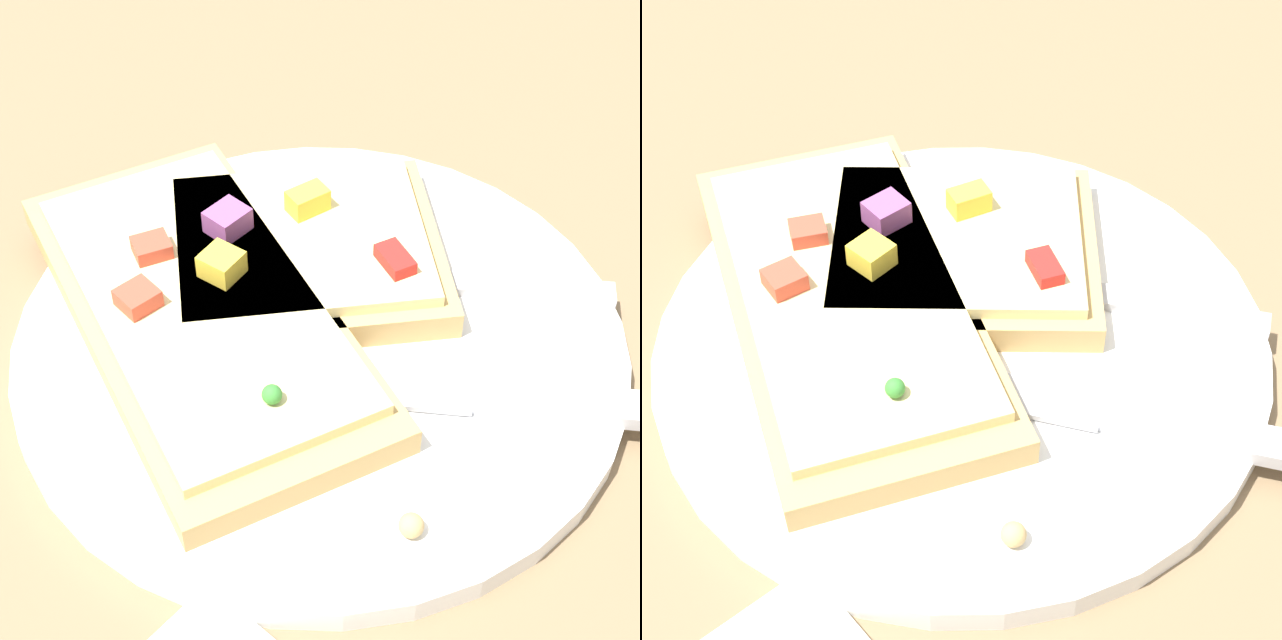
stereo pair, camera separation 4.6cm
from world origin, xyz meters
TOP-DOWN VIEW (x-y plane):
  - ground_plane at (0.00, 0.00)m, footprint 4.00×4.00m
  - plate at (0.00, 0.00)m, footprint 0.27×0.27m
  - fork at (0.02, -0.03)m, footprint 0.20×0.15m
  - knife at (-0.06, -0.01)m, footprint 0.20×0.15m
  - pizza_slice_main at (0.04, 0.03)m, footprint 0.23×0.17m
  - pizza_slice_corner at (0.04, -0.03)m, footprint 0.17×0.17m
  - crumb_scatter at (-0.02, 0.03)m, footprint 0.13×0.09m

SIDE VIEW (x-z plane):
  - ground_plane at x=0.00m, z-range 0.00..0.00m
  - plate at x=0.00m, z-range 0.00..0.01m
  - fork at x=0.02m, z-range 0.01..0.02m
  - knife at x=-0.06m, z-range 0.01..0.02m
  - crumb_scatter at x=-0.02m, z-range 0.01..0.02m
  - pizza_slice_main at x=0.04m, z-range 0.01..0.04m
  - pizza_slice_corner at x=0.04m, z-range 0.01..0.04m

